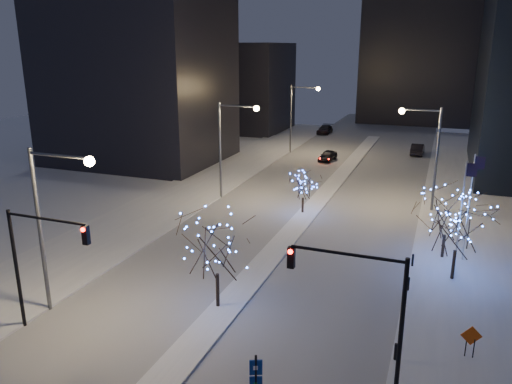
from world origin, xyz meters
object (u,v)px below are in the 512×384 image
at_px(construction_sign, 471,339).
at_px(car_far, 325,130).
at_px(holiday_tree_plaza_near, 458,226).
at_px(street_lamp_w_far, 298,109).
at_px(holiday_tree_median_near, 217,245).
at_px(street_lamp_w_mid, 229,137).
at_px(street_lamp_w_near, 52,210).
at_px(traffic_signal_west, 36,253).
at_px(street_lamp_east, 428,145).
at_px(car_near, 328,156).
at_px(wayfinding_sign, 256,380).
at_px(holiday_tree_median_far, 303,186).
at_px(traffic_signal_east, 366,300).
at_px(car_mid, 418,149).
at_px(holiday_tree_plaza_far, 447,213).

bearing_deg(construction_sign, car_far, 97.96).
bearing_deg(car_far, holiday_tree_plaza_near, -67.84).
height_order(street_lamp_w_far, holiday_tree_median_near, street_lamp_w_far).
distance_m(street_lamp_w_far, construction_sign, 51.94).
xyz_separation_m(street_lamp_w_mid, holiday_tree_plaza_near, (21.82, -12.16, -2.53)).
height_order(street_lamp_w_near, traffic_signal_west, street_lamp_w_near).
bearing_deg(street_lamp_east, street_lamp_w_near, -124.19).
bearing_deg(car_far, traffic_signal_west, -88.87).
distance_m(car_near, holiday_tree_plaza_near, 37.42).
relative_size(car_near, wayfinding_sign, 1.40).
distance_m(street_lamp_w_far, car_far, 19.32).
height_order(holiday_tree_median_far, wayfinding_sign, holiday_tree_median_far).
bearing_deg(traffic_signal_east, car_mid, 90.91).
xyz_separation_m(car_near, holiday_tree_plaza_near, (16.32, -33.52, 3.24)).
xyz_separation_m(traffic_signal_east, car_mid, (-0.90, 56.19, -3.95)).
bearing_deg(car_far, construction_sign, -70.05).
relative_size(car_far, holiday_tree_median_near, 0.83).
relative_size(street_lamp_w_far, car_far, 1.91).
distance_m(street_lamp_w_near, street_lamp_w_far, 50.00).
bearing_deg(wayfinding_sign, car_far, 76.66).
bearing_deg(holiday_tree_median_near, car_near, 93.94).
xyz_separation_m(traffic_signal_west, holiday_tree_median_far, (7.94, 24.94, -2.02)).
bearing_deg(holiday_tree_median_far, car_near, 97.13).
height_order(holiday_tree_plaza_far, construction_sign, holiday_tree_plaza_far).
bearing_deg(street_lamp_w_far, car_mid, 16.97).
relative_size(street_lamp_w_near, traffic_signal_east, 1.43).
bearing_deg(holiday_tree_median_far, holiday_tree_median_near, -90.00).
relative_size(holiday_tree_plaza_near, wayfinding_sign, 1.93).
relative_size(street_lamp_w_mid, holiday_tree_median_near, 1.59).
distance_m(car_near, construction_sign, 46.11).
bearing_deg(holiday_tree_median_far, street_lamp_w_mid, 166.23).
relative_size(traffic_signal_west, holiday_tree_median_far, 1.75).
bearing_deg(car_mid, wayfinding_sign, 88.23).
xyz_separation_m(car_near, car_far, (-5.57, 22.08, 0.03)).
xyz_separation_m(holiday_tree_median_near, wayfinding_sign, (5.50, -7.96, -2.27)).
distance_m(traffic_signal_west, car_near, 48.79).
xyz_separation_m(street_lamp_w_near, traffic_signal_west, (0.50, -2.00, -1.74)).
relative_size(street_lamp_east, car_near, 2.33).
xyz_separation_m(street_lamp_w_mid, car_far, (-0.06, 43.44, -5.74)).
xyz_separation_m(holiday_tree_plaza_near, construction_sign, (0.81, -9.29, -2.76)).
bearing_deg(holiday_tree_plaza_near, holiday_tree_plaza_far, 100.80).
distance_m(traffic_signal_west, traffic_signal_east, 17.41).
height_order(street_lamp_w_near, street_lamp_east, same).
xyz_separation_m(street_lamp_w_mid, street_lamp_w_far, (0.00, 25.00, 0.00)).
relative_size(street_lamp_w_far, holiday_tree_plaza_near, 1.68).
relative_size(holiday_tree_plaza_near, construction_sign, 3.37).
bearing_deg(street_lamp_w_near, street_lamp_w_far, 90.00).
relative_size(car_mid, wayfinding_sign, 1.61).
distance_m(holiday_tree_median_near, holiday_tree_median_far, 19.20).
distance_m(holiday_tree_plaza_far, construction_sign, 13.24).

